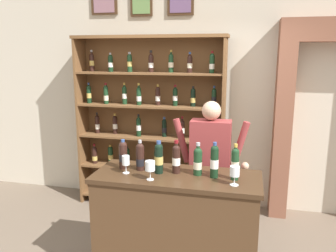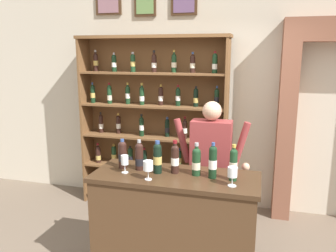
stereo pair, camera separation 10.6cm
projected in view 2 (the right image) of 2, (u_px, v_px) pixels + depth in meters
The scene contains 14 objects.
back_wall at pixel (201, 79), 4.64m from camera, with size 12.00×0.19×3.45m.
wine_shelf at pixel (153, 119), 4.59m from camera, with size 2.00×0.36×2.29m.
tasting_counter at pixel (175, 228), 3.12m from camera, with size 1.47×0.59×1.02m.
shopkeeper at pixel (211, 160), 3.56m from camera, with size 0.80×0.22×1.60m.
tasting_bottle_rosso at pixel (123, 154), 3.17m from camera, with size 0.08×0.08×0.28m.
tasting_bottle_bianco at pixel (139, 156), 3.13m from camera, with size 0.08×0.08×0.28m.
tasting_bottle_super_tuscan at pixel (158, 157), 3.04m from camera, with size 0.08×0.08×0.30m.
tasting_bottle_prosecco at pixel (175, 158), 3.04m from camera, with size 0.07×0.07×0.30m.
tasting_bottle_riserva at pixel (196, 161), 2.99m from camera, with size 0.08×0.08×0.29m.
tasting_bottle_chianti at pixel (213, 161), 2.91m from camera, with size 0.07×0.07×0.31m.
tasting_bottle_vin_santo at pixel (233, 164), 2.85m from camera, with size 0.07×0.07×0.31m.
wine_glass_center at pixel (125, 161), 3.05m from camera, with size 0.07×0.07×0.16m.
wine_glass_left at pixel (148, 167), 2.88m from camera, with size 0.08×0.08×0.17m.
wine_glass_spare at pixel (232, 173), 2.74m from camera, with size 0.08×0.08×0.16m.
Camera 2 is at (0.80, -2.78, 2.07)m, focal length 36.74 mm.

